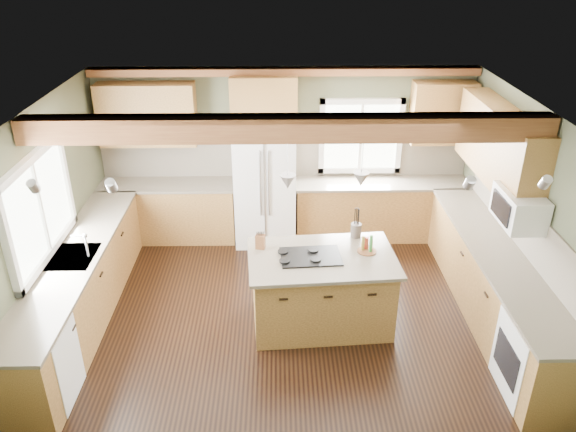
{
  "coord_description": "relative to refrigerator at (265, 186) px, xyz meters",
  "views": [
    {
      "loc": [
        -0.1,
        -5.62,
        4.25
      ],
      "look_at": [
        0.01,
        0.3,
        1.3
      ],
      "focal_mm": 35.0,
      "sensor_mm": 36.0,
      "label": 1
    }
  ],
  "objects": [
    {
      "name": "utensil_crock",
      "position": [
        1.15,
        -1.65,
        0.11
      ],
      "size": [
        0.16,
        0.16,
        0.18
      ],
      "primitive_type": "cylinder",
      "rotation": [
        0.0,
        0.0,
        0.3
      ],
      "color": "#403933",
      "rests_on": "island_top"
    },
    {
      "name": "base_cab_right",
      "position": [
        2.8,
        -2.07,
        -0.46
      ],
      "size": [
        0.6,
        3.7,
        0.88
      ],
      "primitive_type": "cube",
      "color": "brown",
      "rests_on": "floor"
    },
    {
      "name": "knife_block",
      "position": [
        -0.02,
        -1.92,
        0.11
      ],
      "size": [
        0.12,
        0.1,
        0.18
      ],
      "primitive_type": "cube",
      "rotation": [
        0.0,
        0.0,
        -0.23
      ],
      "color": "brown",
      "rests_on": "island_top"
    },
    {
      "name": "island",
      "position": [
        0.7,
        -2.13,
        -0.46
      ],
      "size": [
        1.68,
        1.1,
        0.88
      ],
      "primitive_type": "cube",
      "rotation": [
        0.0,
        0.0,
        0.07
      ],
      "color": "brown",
      "rests_on": "floor"
    },
    {
      "name": "upper_cab_right",
      "position": [
        2.92,
        -1.22,
        1.05
      ],
      "size": [
        0.35,
        2.2,
        0.9
      ],
      "primitive_type": "cube",
      "color": "brown",
      "rests_on": "wall_right"
    },
    {
      "name": "ceiling_beam",
      "position": [
        0.3,
        -2.13,
        1.57
      ],
      "size": [
        5.55,
        0.26,
        0.26
      ],
      "primitive_type": "cube",
      "color": "#5E2F1A",
      "rests_on": "ceiling"
    },
    {
      "name": "island_top",
      "position": [
        0.7,
        -2.13,
        0.0
      ],
      "size": [
        1.79,
        1.21,
        0.04
      ],
      "primitive_type": "cube",
      "rotation": [
        0.0,
        0.0,
        0.07
      ],
      "color": "#4F473A",
      "rests_on": "island"
    },
    {
      "name": "soffit_trim",
      "position": [
        0.3,
        0.28,
        1.64
      ],
      "size": [
        5.55,
        0.2,
        0.1
      ],
      "primitive_type": "cube",
      "color": "#5E2F1A",
      "rests_on": "ceiling"
    },
    {
      "name": "microwave",
      "position": [
        2.88,
        -2.17,
        0.65
      ],
      "size": [
        0.4,
        0.7,
        0.38
      ],
      "primitive_type": "cube",
      "color": "white",
      "rests_on": "wall_right"
    },
    {
      "name": "dishwasher",
      "position": [
        -2.19,
        -3.37,
        -0.47
      ],
      "size": [
        0.6,
        0.6,
        0.84
      ],
      "primitive_type": "cube",
      "color": "white",
      "rests_on": "floor"
    },
    {
      "name": "sink",
      "position": [
        -2.2,
        -2.07,
        0.01
      ],
      "size": [
        0.5,
        0.65,
        0.03
      ],
      "primitive_type": "cube",
      "color": "#262628",
      "rests_on": "counter_left"
    },
    {
      "name": "base_cab_back_left",
      "position": [
        -1.49,
        0.08,
        -0.46
      ],
      "size": [
        2.02,
        0.6,
        0.88
      ],
      "primitive_type": "cube",
      "color": "brown",
      "rests_on": "floor"
    },
    {
      "name": "refrigerator",
      "position": [
        0.0,
        0.0,
        0.0
      ],
      "size": [
        0.9,
        0.74,
        1.8
      ],
      "primitive_type": "cube",
      "color": "white",
      "rests_on": "floor"
    },
    {
      "name": "upper_cab_over_fridge",
      "position": [
        -0.0,
        0.21,
        1.25
      ],
      "size": [
        0.96,
        0.35,
        0.7
      ],
      "primitive_type": "cube",
      "color": "brown",
      "rests_on": "wall_back"
    },
    {
      "name": "pendant_left",
      "position": [
        0.3,
        -2.16,
        0.98
      ],
      "size": [
        0.18,
        0.18,
        0.16
      ],
      "primitive_type": "cone",
      "rotation": [
        3.14,
        0.0,
        0.0
      ],
      "color": "#B2B2B7",
      "rests_on": "ceiling"
    },
    {
      "name": "pendant_right",
      "position": [
        1.1,
        -2.1,
        0.98
      ],
      "size": [
        0.18,
        0.18,
        0.16
      ],
      "primitive_type": "cone",
      "rotation": [
        3.14,
        0.0,
        0.0
      ],
      "color": "#B2B2B7",
      "rests_on": "ceiling"
    },
    {
      "name": "cooktop",
      "position": [
        0.57,
        -2.14,
        0.03
      ],
      "size": [
        0.73,
        0.51,
        0.02
      ],
      "primitive_type": "cube",
      "rotation": [
        0.0,
        0.0,
        0.07
      ],
      "color": "black",
      "rests_on": "island_top"
    },
    {
      "name": "ceiling",
      "position": [
        0.3,
        -2.12,
        1.7
      ],
      "size": [
        5.6,
        5.6,
        0.0
      ],
      "primitive_type": "plane",
      "rotation": [
        3.14,
        0.0,
        0.0
      ],
      "color": "silver",
      "rests_on": "wall_back"
    },
    {
      "name": "window_left",
      "position": [
        -2.48,
        -2.07,
        0.65
      ],
      "size": [
        0.04,
        1.6,
        1.05
      ],
      "primitive_type": "cube",
      "color": "white",
      "rests_on": "wall_left"
    },
    {
      "name": "wall_right",
      "position": [
        3.1,
        -2.12,
        0.4
      ],
      "size": [
        0.0,
        5.0,
        5.0
      ],
      "primitive_type": "plane",
      "rotation": [
        1.57,
        0.0,
        -1.57
      ],
      "color": "#424833",
      "rests_on": "ground"
    },
    {
      "name": "counter_back_left",
      "position": [
        -1.49,
        0.08,
        0.0
      ],
      "size": [
        2.06,
        0.64,
        0.04
      ],
      "primitive_type": "cube",
      "color": "#4F473A",
      "rests_on": "base_cab_back_left"
    },
    {
      "name": "window_back",
      "position": [
        1.45,
        0.36,
        0.65
      ],
      "size": [
        1.1,
        0.04,
        1.0
      ],
      "primitive_type": "cube",
      "color": "white",
      "rests_on": "wall_back"
    },
    {
      "name": "floor",
      "position": [
        0.3,
        -2.12,
        -0.9
      ],
      "size": [
        5.6,
        5.6,
        0.0
      ],
      "primitive_type": "plane",
      "color": "black",
      "rests_on": "ground"
    },
    {
      "name": "oven",
      "position": [
        2.79,
        -3.37,
        -0.47
      ],
      "size": [
        0.6,
        0.72,
        0.84
      ],
      "primitive_type": "cube",
      "color": "white",
      "rests_on": "floor"
    },
    {
      "name": "base_cab_back_right",
      "position": [
        1.79,
        0.08,
        -0.46
      ],
      "size": [
        2.62,
        0.6,
        0.88
      ],
      "primitive_type": "cube",
      "color": "brown",
      "rests_on": "floor"
    },
    {
      "name": "faucet",
      "position": [
        -2.02,
        -2.07,
        0.15
      ],
      "size": [
        0.02,
        0.02,
        0.28
      ],
      "primitive_type": "cylinder",
      "color": "#B2B2B7",
      "rests_on": "sink"
    },
    {
      "name": "wall_left",
      "position": [
        -2.5,
        -2.12,
        0.4
      ],
      "size": [
        0.0,
        5.0,
        5.0
      ],
      "primitive_type": "plane",
      "rotation": [
        1.57,
        0.0,
        1.57
      ],
      "color": "#424833",
      "rests_on": "ground"
    },
    {
      "name": "bottle_tray",
      "position": [
        1.24,
        -2.03,
        0.13
      ],
      "size": [
        0.3,
        0.3,
        0.21
      ],
      "primitive_type": null,
      "rotation": [
        0.0,
        0.0,
        0.37
      ],
      "color": "brown",
      "rests_on": "island_top"
    },
    {
      "name": "upper_cab_back_corner",
      "position": [
        2.6,
        0.21,
        1.05
      ],
      "size": [
        0.9,
        0.35,
        0.9
      ],
      "primitive_type": "cube",
      "color": "brown",
      "rests_on": "wall_back"
    },
    {
      "name": "counter_back_right",
      "position": [
        1.79,
        0.08,
        0.0
      ],
      "size": [
        2.66,
        0.64,
        0.04
      ],
      "primitive_type": "cube",
      "color": "#4F473A",
      "rests_on": "base_cab_back_right"
    },
    {
      "name": "counter_right",
      "position": [
        2.8,
        -2.07,
        0.0
      ],
      "size": [
        0.64,
        3.74,
        0.04
      ],
      "primitive_type": "cube",
      "color": "#4F473A",
      "rests_on": "base_cab_right"
    },
    {
      "name": "backsplash_back",
      "position": [
        0.3,
        0.36,
        0.31
      ],
      "size": [
        5.58,
        0.03,
        0.58
      ],
      "primitive_type": "cube",
      "color": "brown",
      "rests_on": "wall_back"
    },
    {
      "name": "backsplash_right",
      "position": [
        3.08,
        -2.07,
        0.31
      ],
      "size": [
        0.03,
        3.7,
        0.58
      ],
      "primitive_type": "cube",
      "color": "brown",
      "rests_on": "wall_right"
    },
    {
      "name": "upper_cab_back_left",
      "position": [
        -1.69,
        0.21,
        1.05
      ],
      "size": [
        1.4,
        0.35,
        0.9
      ],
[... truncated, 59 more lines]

